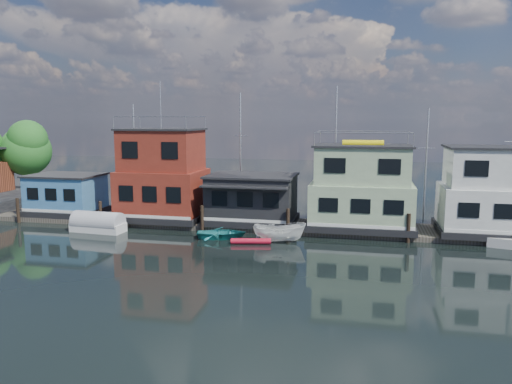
% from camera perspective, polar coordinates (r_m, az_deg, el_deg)
% --- Properties ---
extents(ground, '(160.00, 160.00, 0.00)m').
position_cam_1_polar(ground, '(31.08, -4.55, -8.72)').
color(ground, black).
rests_on(ground, ground).
extents(dock, '(48.00, 5.00, 0.40)m').
position_cam_1_polar(dock, '(42.28, 0.21, -3.76)').
color(dock, '#595147').
rests_on(dock, ground).
extents(houseboat_blue, '(6.40, 4.90, 3.66)m').
position_cam_1_polar(houseboat_blue, '(48.93, -20.86, -0.25)').
color(houseboat_blue, black).
rests_on(houseboat_blue, dock).
extents(houseboat_red, '(7.40, 5.90, 11.86)m').
position_cam_1_polar(houseboat_red, '(44.20, -10.63, 1.76)').
color(houseboat_red, black).
rests_on(houseboat_red, dock).
extents(houseboat_dark, '(7.40, 6.10, 4.06)m').
position_cam_1_polar(houseboat_dark, '(41.95, -0.46, -0.78)').
color(houseboat_dark, black).
rests_on(houseboat_dark, dock).
extents(houseboat_green, '(8.40, 5.90, 7.03)m').
position_cam_1_polar(houseboat_green, '(40.76, 11.97, 0.37)').
color(houseboat_green, black).
rests_on(houseboat_green, dock).
extents(houseboat_white, '(8.40, 5.90, 6.66)m').
position_cam_1_polar(houseboat_white, '(41.91, 25.76, -0.09)').
color(houseboat_white, black).
rests_on(houseboat_white, dock).
extents(pilings, '(42.28, 0.28, 2.20)m').
position_cam_1_polar(pilings, '(39.49, -1.13, -3.31)').
color(pilings, '#2D2116').
rests_on(pilings, ground).
extents(background_masts, '(36.40, 0.16, 12.00)m').
position_cam_1_polar(background_masts, '(46.68, 7.51, 3.97)').
color(background_masts, silver).
rests_on(background_masts, ground).
extents(red_kayak, '(2.98, 1.01, 0.43)m').
position_cam_1_polar(red_kayak, '(36.70, -0.59, -5.64)').
color(red_kayak, red).
rests_on(red_kayak, ground).
extents(dinghy_teal, '(4.33, 3.56, 0.78)m').
position_cam_1_polar(dinghy_teal, '(38.46, -3.94, -4.73)').
color(dinghy_teal, teal).
rests_on(dinghy_teal, ground).
extents(tarp_runabout, '(4.48, 2.08, 1.77)m').
position_cam_1_polar(tarp_runabout, '(42.49, -17.61, -3.47)').
color(tarp_runabout, silver).
rests_on(tarp_runabout, ground).
extents(motorboat, '(4.11, 2.08, 1.52)m').
position_cam_1_polar(motorboat, '(37.06, 2.70, -4.65)').
color(motorboat, white).
rests_on(motorboat, ground).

